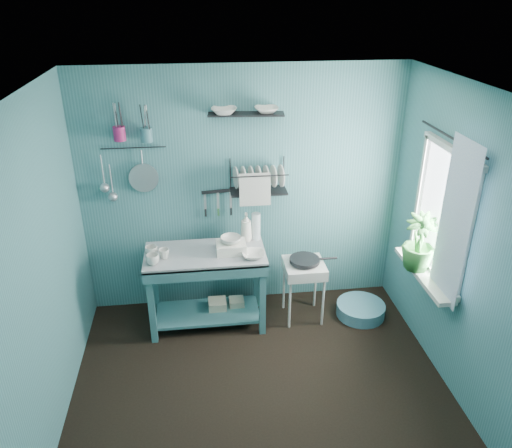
{
  "coord_description": "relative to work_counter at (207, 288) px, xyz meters",
  "views": [
    {
      "loc": [
        -0.45,
        -3.13,
        3.13
      ],
      "look_at": [
        0.05,
        0.85,
        1.2
      ],
      "focal_mm": 35.0,
      "sensor_mm": 36.0,
      "label": 1
    }
  ],
  "objects": [
    {
      "name": "hotplate_stand",
      "position": [
        0.98,
        -0.02,
        -0.09
      ],
      "size": [
        0.43,
        0.43,
        0.64
      ],
      "primitive_type": "cube",
      "rotation": [
        0.0,
        0.0,
        -0.09
      ],
      "color": "beige",
      "rests_on": "floor"
    },
    {
      "name": "floor",
      "position": [
        0.41,
        -1.08,
        -0.41
      ],
      "size": [
        3.2,
        3.2,
        0.0
      ],
      "primitive_type": "plane",
      "color": "black",
      "rests_on": "ground"
    },
    {
      "name": "soap_bottle",
      "position": [
        0.42,
        0.2,
        0.56
      ],
      "size": [
        0.12,
        0.12,
        0.3
      ],
      "primitive_type": "imported",
      "color": "silver",
      "rests_on": "work_counter"
    },
    {
      "name": "ladle_outer",
      "position": [
        -0.92,
        0.38,
        1.15
      ],
      "size": [
        0.01,
        0.01,
        0.3
      ],
      "primitive_type": "cylinder",
      "color": "#B0B3B8",
      "rests_on": "wall_back"
    },
    {
      "name": "frying_pan",
      "position": [
        0.98,
        -0.02,
        0.26
      ],
      "size": [
        0.3,
        0.3,
        0.03
      ],
      "primitive_type": "cylinder",
      "color": "black",
      "rests_on": "hotplate_stand"
    },
    {
      "name": "mug_mid",
      "position": [
        -0.38,
        -0.06,
        0.45
      ],
      "size": [
        0.14,
        0.14,
        0.09
      ],
      "primitive_type": "imported",
      "rotation": [
        0.0,
        0.0,
        0.52
      ],
      "color": "silver",
      "rests_on": "work_counter"
    },
    {
      "name": "shelf_bowl_left",
      "position": [
        0.24,
        0.32,
        1.68
      ],
      "size": [
        0.26,
        0.26,
        0.06
      ],
      "primitive_type": "imported",
      "rotation": [
        0.0,
        0.0,
        -0.1
      ],
      "color": "silver",
      "rests_on": "upper_shelf"
    },
    {
      "name": "ceiling",
      "position": [
        0.41,
        -1.08,
        2.09
      ],
      "size": [
        3.2,
        3.2,
        0.0
      ],
      "primitive_type": "plane",
      "rotation": [
        3.14,
        0.0,
        0.0
      ],
      "color": "silver",
      "rests_on": "ground"
    },
    {
      "name": "colander",
      "position": [
        -0.54,
        0.37,
        1.05
      ],
      "size": [
        0.28,
        0.03,
        0.28
      ],
      "primitive_type": "cylinder",
      "rotation": [
        1.54,
        0.0,
        0.0
      ],
      "color": "#B0B3B8",
      "rests_on": "wall_back"
    },
    {
      "name": "tub_bowl",
      "position": [
        0.25,
        -0.02,
        0.54
      ],
      "size": [
        0.2,
        0.19,
        0.06
      ],
      "primitive_type": "imported",
      "color": "silver",
      "rests_on": "wash_tub"
    },
    {
      "name": "shelf_bowl_right",
      "position": [
        0.63,
        0.32,
        1.65
      ],
      "size": [
        0.23,
        0.23,
        0.05
      ],
      "primitive_type": "imported",
      "rotation": [
        0.0,
        0.0,
        -0.03
      ],
      "color": "silver",
      "rests_on": "upper_shelf"
    },
    {
      "name": "wall_right",
      "position": [
        2.01,
        -1.08,
        0.84
      ],
      "size": [
        0.0,
        3.0,
        3.0
      ],
      "primitive_type": "plane",
      "rotation": [
        1.57,
        0.0,
        -1.57
      ],
      "color": "#366A6F",
      "rests_on": "ground"
    },
    {
      "name": "storage_tin_small",
      "position": [
        0.3,
        0.08,
        -0.31
      ],
      "size": [
        0.15,
        0.15,
        0.2
      ],
      "primitive_type": "cube",
      "color": "tan",
      "rests_on": "floor"
    },
    {
      "name": "ladle_inner",
      "position": [
        -0.85,
        0.38,
        1.05
      ],
      "size": [
        0.01,
        0.01,
        0.3
      ],
      "primitive_type": "cylinder",
      "color": "#B0B3B8",
      "rests_on": "wall_back"
    },
    {
      "name": "upper_shelf",
      "position": [
        0.44,
        0.32,
        1.65
      ],
      "size": [
        0.71,
        0.25,
        0.01
      ],
      "primitive_type": "cube",
      "rotation": [
        0.0,
        0.0,
        -0.1
      ],
      "color": "black",
      "rests_on": "wall_back"
    },
    {
      "name": "curtain_rod",
      "position": [
        1.95,
        -0.63,
        1.64
      ],
      "size": [
        0.02,
        1.05,
        0.02
      ],
      "primitive_type": "cylinder",
      "rotation": [
        1.57,
        0.0,
        0.0
      ],
      "color": "black",
      "rests_on": "wall_right"
    },
    {
      "name": "water_bottle",
      "position": [
        0.52,
        0.22,
        0.55
      ],
      "size": [
        0.09,
        0.09,
        0.28
      ],
      "primitive_type": "cylinder",
      "color": "silver",
      "rests_on": "work_counter"
    },
    {
      "name": "mug_left",
      "position": [
        -0.48,
        -0.16,
        0.46
      ],
      "size": [
        0.12,
        0.12,
        0.1
      ],
      "primitive_type": "imported",
      "color": "silver",
      "rests_on": "work_counter"
    },
    {
      "name": "counter_bowl",
      "position": [
        0.45,
        -0.15,
        0.43
      ],
      "size": [
        0.22,
        0.22,
        0.05
      ],
      "primitive_type": "imported",
      "color": "silver",
      "rests_on": "work_counter"
    },
    {
      "name": "knife_strip",
      "position": [
        0.16,
        0.39,
        0.87
      ],
      "size": [
        0.32,
        0.06,
        0.03
      ],
      "primitive_type": "cube",
      "rotation": [
        0.0,
        0.0,
        0.12
      ],
      "color": "black",
      "rests_on": "wall_back"
    },
    {
      "name": "wall_front",
      "position": [
        0.41,
        -2.58,
        0.84
      ],
      "size": [
        3.2,
        0.0,
        3.2
      ],
      "primitive_type": "plane",
      "rotation": [
        -1.57,
        0.0,
        0.0
      ],
      "color": "#366A6F",
      "rests_on": "ground"
    },
    {
      "name": "window_glass",
      "position": [
        2.0,
        -0.63,
        0.99
      ],
      "size": [
        0.0,
        1.1,
        1.1
      ],
      "primitive_type": "plane",
      "rotation": [
        1.57,
        0.0,
        1.57
      ],
      "color": "white",
      "rests_on": "wall_right"
    },
    {
      "name": "curtain",
      "position": [
        1.93,
        -0.93,
        1.04
      ],
      "size": [
        0.0,
        1.35,
        1.35
      ],
      "primitive_type": "plane",
      "rotation": [
        1.57,
        0.0,
        1.57
      ],
      "color": "silver",
      "rests_on": "wall_right"
    },
    {
      "name": "potted_plant",
      "position": [
        1.87,
        -0.55,
        0.68
      ],
      "size": [
        0.36,
        0.36,
        0.52
      ],
      "primitive_type": "imported",
      "rotation": [
        0.0,
        0.0,
        -0.26
      ],
      "color": "#2A692B",
      "rests_on": "windowsill"
    },
    {
      "name": "work_counter",
      "position": [
        0.0,
        0.0,
        0.0
      ],
      "size": [
        1.23,
        0.75,
        0.82
      ],
      "primitive_type": "cube",
      "rotation": [
        0.0,
        0.0,
        0.16
      ],
      "color": "#34676D",
      "rests_on": "floor"
    },
    {
      "name": "hook_rail",
      "position": [
        -0.61,
        0.39,
        1.35
      ],
      "size": [
        0.6,
        0.01,
        0.01
      ],
      "primitive_type": "cylinder",
      "rotation": [
        0.0,
        1.57,
        0.0
      ],
      "color": "black",
      "rests_on": "wall_back"
    },
    {
      "name": "wall_left",
      "position": [
        -1.19,
        -1.08,
        0.84
      ],
      "size": [
        0.0,
        3.0,
        3.0
      ],
      "primitive_type": "plane",
      "rotation": [
        1.57,
        0.0,
        1.57
      ],
      "color": "#366A6F",
      "rests_on": "ground"
    },
    {
      "name": "utensil_cup_teal",
      "position": [
        -0.47,
        0.34,
        1.48
      ],
      "size": [
        0.11,
        0.11,
        0.13
      ],
      "primitive_type": "cylinder",
      "color": "#396D77",
      "rests_on": "wall_back"
    },
    {
      "name": "mug_right",
      "position": [
        -0.5,
        0.0,
        0.46
      ],
      "size": [
        0.17,
        0.17,
        0.1
      ],
      "primitive_type": "imported",
      "rotation": [
        0.0,
        0.0,
        1.05
      ],
      "color": "silver",
      "rests_on": "work_counter"
    },
    {
      "name": "dish_rack",
      "position": [
        0.55,
        0.29,
        1.05
      ],
      "size": [
        0.57,
        0.3,
        0.32
      ],
      "primitive_type": "cube",
      "rotation": [
        0.0,
        0.0,
        0.11
      ],
      "color": "black",
      "rests_on": "wall_back"
    },
    {
      "name": "wash_tub",
      "position": [
        0.25,
        -0.02,
        0.46
      ],
      "size": [
        0.28,
        0.22,
        0.1
      ],
      "primitive_type": "cube",
      "color": "silver",
      "rests_on": "work_counter"
    },
    {
      "name": "windowsill",
      "position": [
        1.91,
        -0.63,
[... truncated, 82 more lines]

